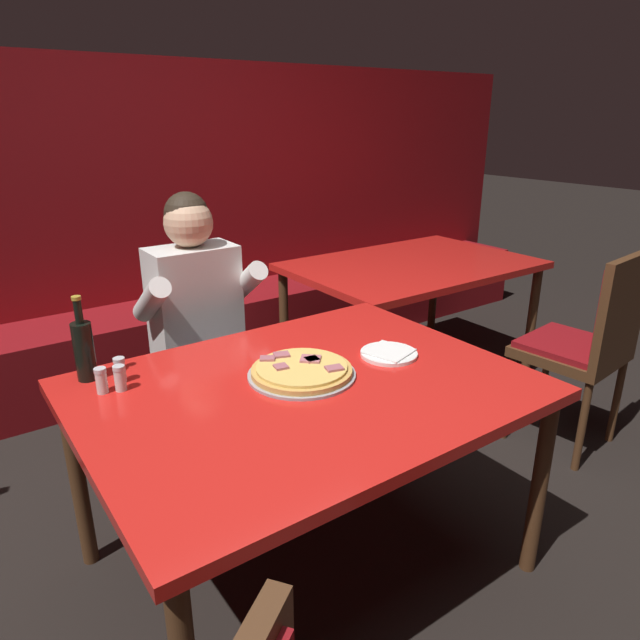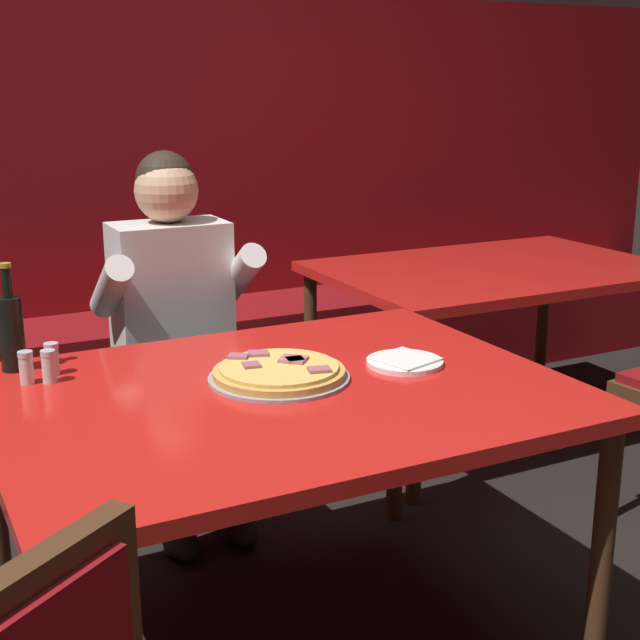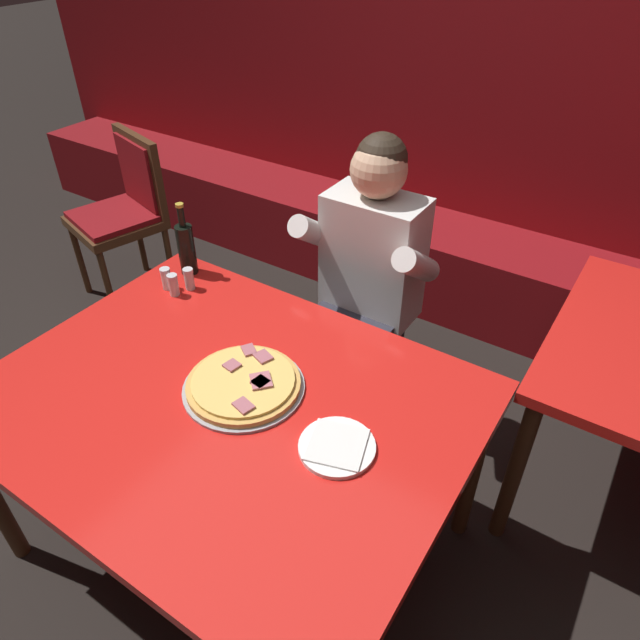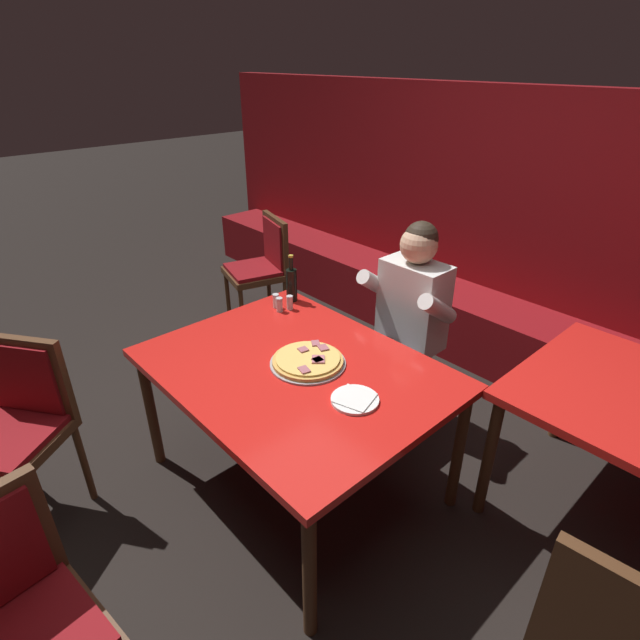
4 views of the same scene
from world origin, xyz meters
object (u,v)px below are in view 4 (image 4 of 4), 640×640
at_px(dining_chair_near_right, 262,263).
at_px(dining_chair_far_left, 16,420).
at_px(shaker_oregano, 290,303).
at_px(diner_seated_blue_shirt, 403,320).
at_px(pizza, 308,361).
at_px(main_dining_table, 295,378).
at_px(dining_chair_side_aisle, 9,621).
at_px(shaker_red_pepper_flakes, 279,305).
at_px(plate_white_paper, 355,399).
at_px(beer_bottle, 292,284).
at_px(shaker_black_pepper, 276,301).

bearing_deg(dining_chair_near_right, dining_chair_far_left, -67.13).
distance_m(shaker_oregano, diner_seated_blue_shirt, 0.67).
relative_size(pizza, dining_chair_near_right, 0.40).
bearing_deg(pizza, main_dining_table, -112.77).
height_order(dining_chair_far_left, dining_chair_side_aisle, dining_chair_far_left).
bearing_deg(shaker_oregano, shaker_red_pepper_flakes, -107.65).
bearing_deg(plate_white_paper, beer_bottle, 155.35).
bearing_deg(main_dining_table, beer_bottle, 141.43).
bearing_deg(dining_chair_near_right, shaker_black_pepper, -32.23).
bearing_deg(dining_chair_side_aisle, plate_white_paper, 85.03).
relative_size(main_dining_table, dining_chair_side_aisle, 1.51).
height_order(plate_white_paper, shaker_oregano, shaker_oregano).
bearing_deg(diner_seated_blue_shirt, dining_chair_far_left, -111.02).
xyz_separation_m(main_dining_table, diner_seated_blue_shirt, (0.01, 0.81, 0.03)).
height_order(main_dining_table, shaker_red_pepper_flakes, shaker_red_pepper_flakes).
xyz_separation_m(main_dining_table, shaker_black_pepper, (-0.56, 0.33, 0.10)).
height_order(shaker_black_pepper, dining_chair_far_left, dining_chair_far_left).
relative_size(pizza, dining_chair_side_aisle, 0.39).
xyz_separation_m(shaker_oregano, diner_seated_blue_shirt, (0.49, 0.44, -0.08)).
distance_m(shaker_oregano, dining_chair_side_aisle, 1.90).
relative_size(diner_seated_blue_shirt, dining_chair_side_aisle, 1.35).
relative_size(plate_white_paper, dining_chair_far_left, 0.22).
bearing_deg(beer_bottle, dining_chair_far_left, -95.52).
distance_m(pizza, beer_bottle, 0.72).
relative_size(shaker_black_pepper, diner_seated_blue_shirt, 0.07).
relative_size(pizza, beer_bottle, 1.26).
height_order(diner_seated_blue_shirt, dining_chair_near_right, diner_seated_blue_shirt).
distance_m(plate_white_paper, shaker_black_pepper, 0.99).
distance_m(diner_seated_blue_shirt, dining_chair_near_right, 1.61).
relative_size(pizza, dining_chair_far_left, 0.39).
xyz_separation_m(pizza, dining_chair_far_left, (-0.75, -1.14, -0.19)).
distance_m(shaker_black_pepper, dining_chair_far_left, 1.43).
bearing_deg(dining_chair_side_aisle, pizza, 99.54).
relative_size(shaker_black_pepper, dining_chair_far_left, 0.09).
distance_m(main_dining_table, shaker_red_pepper_flakes, 0.60).
relative_size(pizza, shaker_black_pepper, 4.29).
xyz_separation_m(diner_seated_blue_shirt, dining_chair_side_aisle, (0.26, -2.16, -0.15)).
bearing_deg(pizza, shaker_oregano, 148.98).
relative_size(shaker_black_pepper, shaker_red_pepper_flakes, 1.00).
bearing_deg(shaker_black_pepper, dining_chair_far_left, -96.49).
xyz_separation_m(beer_bottle, dining_chair_side_aisle, (0.84, -1.81, -0.30)).
xyz_separation_m(pizza, diner_seated_blue_shirt, (-0.02, 0.75, -0.06)).
xyz_separation_m(dining_chair_far_left, dining_chair_side_aisle, (0.99, -0.27, -0.02)).
bearing_deg(main_dining_table, diner_seated_blue_shirt, 89.63).
xyz_separation_m(main_dining_table, dining_chair_far_left, (-0.72, -1.08, -0.10)).
bearing_deg(shaker_oregano, beer_bottle, 134.52).
bearing_deg(shaker_oregano, shaker_black_pepper, -148.07).
height_order(main_dining_table, diner_seated_blue_shirt, diner_seated_blue_shirt).
bearing_deg(shaker_oregano, dining_chair_side_aisle, -66.42).
xyz_separation_m(pizza, dining_chair_near_right, (-1.62, 0.91, -0.21)).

